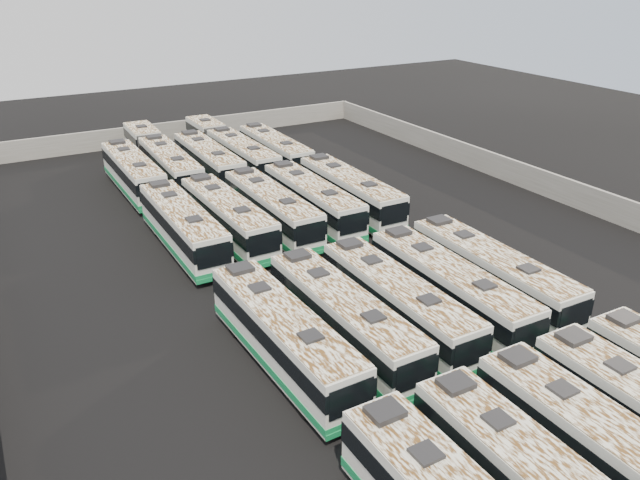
{
  "coord_description": "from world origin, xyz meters",
  "views": [
    {
      "loc": [
        -20.08,
        -32.44,
        18.9
      ],
      "look_at": [
        -1.23,
        0.96,
        1.6
      ],
      "focal_mm": 35.0,
      "sensor_mm": 36.0,
      "label": 1
    }
  ],
  "objects_px": {
    "bus_midback_center": "(272,209)",
    "bus_midback_right": "(312,201)",
    "bus_midback_far_right": "(350,192)",
    "bus_midfront_far_left": "(284,336)",
    "bus_back_left": "(161,158)",
    "bus_midfront_center": "(397,302)",
    "bus_midfront_right": "(449,289)",
    "bus_front_center": "(613,460)",
    "bus_back_far_left": "(133,173)",
    "bus_midback_far_left": "(183,226)",
    "bus_midfront_far_right": "(492,273)",
    "bus_midback_left": "(228,217)",
    "bus_back_far_right": "(275,151)",
    "bus_back_center": "(209,162)",
    "bus_midfront_left": "(344,318)",
    "bus_back_right": "(230,148)"
  },
  "relations": [
    {
      "from": "bus_midback_center",
      "to": "bus_midback_right",
      "type": "height_order",
      "value": "bus_midback_right"
    },
    {
      "from": "bus_midback_right",
      "to": "bus_midback_far_right",
      "type": "xyz_separation_m",
      "value": [
        3.51,
        0.08,
        0.03
      ]
    },
    {
      "from": "bus_midfront_far_left",
      "to": "bus_back_left",
      "type": "relative_size",
      "value": 0.64
    },
    {
      "from": "bus_midfront_far_left",
      "to": "bus_midback_far_right",
      "type": "height_order",
      "value": "bus_midback_far_right"
    },
    {
      "from": "bus_midfront_far_left",
      "to": "bus_midfront_center",
      "type": "xyz_separation_m",
      "value": [
        6.93,
        0.01,
        -0.03
      ]
    },
    {
      "from": "bus_midfront_right",
      "to": "bus_midback_far_right",
      "type": "height_order",
      "value": "bus_midback_far_right"
    },
    {
      "from": "bus_midback_far_right",
      "to": "bus_back_left",
      "type": "relative_size",
      "value": 0.65
    },
    {
      "from": "bus_midfront_center",
      "to": "bus_back_left",
      "type": "distance_m",
      "value": 33.39
    },
    {
      "from": "bus_midback_center",
      "to": "bus_midback_far_right",
      "type": "relative_size",
      "value": 0.98
    },
    {
      "from": "bus_front_center",
      "to": "bus_midfront_right",
      "type": "relative_size",
      "value": 0.99
    },
    {
      "from": "bus_midfront_center",
      "to": "bus_back_left",
      "type": "relative_size",
      "value": 0.63
    },
    {
      "from": "bus_back_far_left",
      "to": "bus_back_left",
      "type": "xyz_separation_m",
      "value": [
        3.44,
        3.49,
        -0.01
      ]
    },
    {
      "from": "bus_midback_center",
      "to": "bus_back_far_left",
      "type": "relative_size",
      "value": 0.99
    },
    {
      "from": "bus_back_left",
      "to": "bus_midback_center",
      "type": "bearing_deg",
      "value": -77.29
    },
    {
      "from": "bus_midback_far_right",
      "to": "bus_midback_right",
      "type": "bearing_deg",
      "value": -177.96
    },
    {
      "from": "bus_midback_far_left",
      "to": "bus_midback_right",
      "type": "relative_size",
      "value": 1.01
    },
    {
      "from": "bus_midfront_far_right",
      "to": "bus_back_left",
      "type": "height_order",
      "value": "bus_back_left"
    },
    {
      "from": "bus_front_center",
      "to": "bus_midback_right",
      "type": "relative_size",
      "value": 0.99
    },
    {
      "from": "bus_midfront_far_left",
      "to": "bus_midfront_far_right",
      "type": "relative_size",
      "value": 1.0
    },
    {
      "from": "bus_front_center",
      "to": "bus_midback_far_left",
      "type": "height_order",
      "value": "bus_midback_far_left"
    },
    {
      "from": "bus_front_center",
      "to": "bus_midback_far_left",
      "type": "xyz_separation_m",
      "value": [
        -6.97,
        29.62,
        0.03
      ]
    },
    {
      "from": "bus_midfront_right",
      "to": "bus_midback_left",
      "type": "bearing_deg",
      "value": 114.07
    },
    {
      "from": "bus_midback_left",
      "to": "bus_midfront_far_left",
      "type": "bearing_deg",
      "value": -103.27
    },
    {
      "from": "bus_midfront_center",
      "to": "bus_midfront_far_left",
      "type": "bearing_deg",
      "value": -179.59
    },
    {
      "from": "bus_midfront_far_left",
      "to": "bus_midfront_right",
      "type": "xyz_separation_m",
      "value": [
        10.41,
        -0.22,
        0.0
      ]
    },
    {
      "from": "bus_back_far_right",
      "to": "bus_midback_center",
      "type": "bearing_deg",
      "value": -115.77
    },
    {
      "from": "bus_midback_center",
      "to": "bus_midback_right",
      "type": "distance_m",
      "value": 3.51
    },
    {
      "from": "bus_midback_center",
      "to": "bus_midback_far_right",
      "type": "height_order",
      "value": "bus_midback_far_right"
    },
    {
      "from": "bus_midfront_far_right",
      "to": "bus_midback_center",
      "type": "distance_m",
      "value": 17.46
    },
    {
      "from": "bus_midfront_far_left",
      "to": "bus_midback_right",
      "type": "height_order",
      "value": "same"
    },
    {
      "from": "bus_midback_center",
      "to": "bus_back_center",
      "type": "distance_m",
      "value": 13.63
    },
    {
      "from": "bus_midfront_far_left",
      "to": "bus_midfront_far_right",
      "type": "height_order",
      "value": "bus_midfront_far_right"
    },
    {
      "from": "bus_front_center",
      "to": "bus_midback_far_right",
      "type": "relative_size",
      "value": 0.98
    },
    {
      "from": "bus_midback_far_left",
      "to": "bus_midfront_far_left",
      "type": "bearing_deg",
      "value": -90.07
    },
    {
      "from": "bus_midfront_far_right",
      "to": "bus_back_far_right",
      "type": "height_order",
      "value": "bus_midfront_far_right"
    },
    {
      "from": "bus_midback_center",
      "to": "bus_back_center",
      "type": "height_order",
      "value": "bus_back_center"
    },
    {
      "from": "bus_midback_left",
      "to": "bus_back_center",
      "type": "xyz_separation_m",
      "value": [
        3.55,
        13.59,
        0.02
      ]
    },
    {
      "from": "bus_midback_far_left",
      "to": "bus_back_far_left",
      "type": "relative_size",
      "value": 1.0
    },
    {
      "from": "bus_back_left",
      "to": "bus_back_far_right",
      "type": "distance_m",
      "value": 10.93
    },
    {
      "from": "bus_back_left",
      "to": "bus_back_center",
      "type": "xyz_separation_m",
      "value": [
        3.49,
        -3.56,
        0.01
      ]
    },
    {
      "from": "bus_midfront_far_right",
      "to": "bus_midback_left",
      "type": "relative_size",
      "value": 1.0
    },
    {
      "from": "bus_midfront_left",
      "to": "bus_back_far_right",
      "type": "relative_size",
      "value": 1.01
    },
    {
      "from": "bus_back_right",
      "to": "bus_midback_left",
      "type": "bearing_deg",
      "value": -112.69
    },
    {
      "from": "bus_midback_left",
      "to": "bus_back_right",
      "type": "xyz_separation_m",
      "value": [
        6.99,
        17.03,
        -0.03
      ]
    },
    {
      "from": "bus_back_far_left",
      "to": "bus_back_right",
      "type": "xyz_separation_m",
      "value": [
        10.38,
        3.37,
        -0.04
      ]
    },
    {
      "from": "bus_midfront_center",
      "to": "bus_back_right",
      "type": "distance_m",
      "value": 33.27
    },
    {
      "from": "bus_back_right",
      "to": "bus_back_far_right",
      "type": "height_order",
      "value": "bus_back_right"
    },
    {
      "from": "bus_midback_far_right",
      "to": "bus_midback_center",
      "type": "bearing_deg",
      "value": -178.21
    },
    {
      "from": "bus_midfront_far_left",
      "to": "bus_midfront_right",
      "type": "height_order",
      "value": "bus_midfront_right"
    },
    {
      "from": "bus_front_center",
      "to": "bus_back_far_right",
      "type": "xyz_separation_m",
      "value": [
        6.89,
        43.54,
        -0.02
      ]
    }
  ]
}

